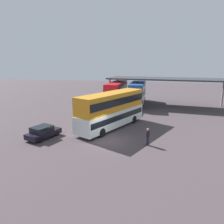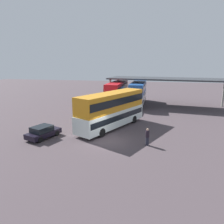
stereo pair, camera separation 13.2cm
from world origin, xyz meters
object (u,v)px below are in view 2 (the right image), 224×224
(double_decker_mid_row, at_px, (138,92))
(pedestrian_waiting, at_px, (147,137))
(double_decker_main, at_px, (112,109))
(parked_hatchback, at_px, (43,132))
(double_decker_near_canopy, at_px, (117,93))

(double_decker_mid_row, distance_m, pedestrian_waiting, 20.23)
(double_decker_main, height_order, parked_hatchback, double_decker_main)
(parked_hatchback, xyz_separation_m, double_decker_near_canopy, (4.35, 18.70, 1.73))
(parked_hatchback, xyz_separation_m, pedestrian_waiting, (11.05, 0.43, 0.20))
(double_decker_main, xyz_separation_m, parked_hatchback, (-6.45, -5.18, -1.73))
(parked_hatchback, height_order, pedestrian_waiting, pedestrian_waiting)
(double_decker_mid_row, bearing_deg, parked_hatchback, 157.86)
(double_decker_main, relative_size, double_decker_mid_row, 0.97)
(double_decker_near_canopy, bearing_deg, pedestrian_waiting, -158.74)
(double_decker_main, bearing_deg, parked_hatchback, 153.50)
(double_decker_main, bearing_deg, double_decker_near_canopy, 33.55)
(double_decker_main, distance_m, double_decker_mid_row, 15.32)
(double_decker_mid_row, bearing_deg, double_decker_near_canopy, 113.66)
(double_decker_near_canopy, bearing_deg, double_decker_main, -170.05)
(double_decker_near_canopy, bearing_deg, parked_hatchback, 168.03)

